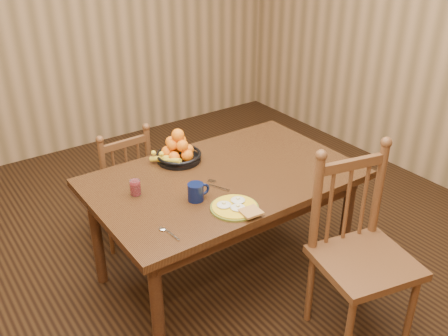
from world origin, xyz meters
TOP-DOWN VIEW (x-y plane):
  - room at (0.00, 0.00)m, footprint 4.52×5.02m
  - dining_table at (0.00, 0.00)m, footprint 1.60×1.00m
  - chair_far at (-0.36, 0.76)m, footprint 0.42×0.40m
  - chair_near at (0.33, -0.82)m, footprint 0.58×0.57m
  - breakfast_plate at (-0.17, -0.35)m, footprint 0.26×0.29m
  - fork at (-0.11, -0.08)m, footprint 0.07×0.18m
  - spoon at (-0.58, -0.31)m, footprint 0.04×0.16m
  - coffee_mug at (-0.29, -0.14)m, footprint 0.13×0.09m
  - juice_glass at (-0.54, 0.10)m, footprint 0.06×0.06m
  - fruit_bowl at (-0.13, 0.33)m, footprint 0.32×0.29m

SIDE VIEW (x-z plane):
  - chair_far at x=-0.36m, z-range -0.01..0.88m
  - chair_near at x=0.33m, z-range -0.01..1.07m
  - dining_table at x=0.00m, z-range 0.29..1.04m
  - fork at x=-0.11m, z-range 0.75..0.76m
  - spoon at x=-0.58m, z-range 0.75..0.76m
  - breakfast_plate at x=-0.17m, z-range 0.74..0.78m
  - juice_glass at x=-0.54m, z-range 0.75..0.84m
  - coffee_mug at x=-0.29m, z-range 0.75..0.85m
  - fruit_bowl at x=-0.13m, z-range 0.70..0.93m
  - room at x=0.00m, z-range -0.01..2.71m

